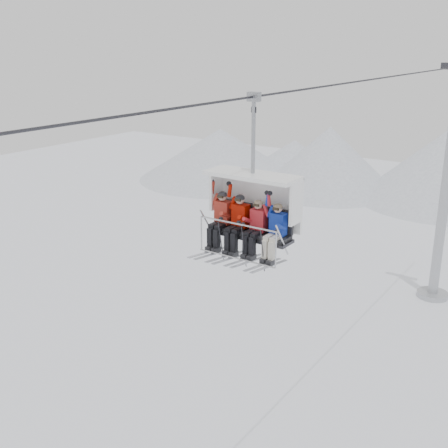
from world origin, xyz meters
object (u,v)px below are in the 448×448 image
Objects in this scene: lift_tower_right at (444,204)px; skier_far_left at (221,218)px; skier_far_right at (275,230)px; skier_center_right at (256,226)px; chairlift_carrier at (255,203)px; skier_center_left at (238,221)px.

lift_tower_right is 21.41m from skier_far_left.
skier_far_right is (1.62, -0.01, -0.03)m from skier_far_left.
skier_far_left is 1.00× the size of skier_center_right.
lift_tower_right is at bearing 92.15° from skier_far_right.
chairlift_carrier is 1.00m from skier_far_left.
lift_tower_right reaches higher than skier_far_left.
skier_center_left is at bearing 179.23° from skier_center_right.
skier_center_right is (0.54, -0.01, -0.02)m from skier_center_left.
lift_tower_right reaches higher than chairlift_carrier.
skier_center_left is (-0.30, -20.93, 4.43)m from lift_tower_right.
skier_far_left is 1.07m from skier_center_right.
chairlift_carrier is at bearing 127.48° from skier_center_right.
chairlift_carrier is 2.36× the size of skier_far_left.
lift_tower_right is 7.99× the size of skier_far_left.
skier_center_right is (1.07, -0.01, -0.02)m from skier_far_left.
lift_tower_right reaches higher than skier_center_left.
lift_tower_right is at bearing 87.72° from skier_far_left.
lift_tower_right is 21.40m from skier_center_left.
skier_center_left is at bearing -90.82° from lift_tower_right.
skier_center_right is at bearing 179.95° from skier_far_right.
chairlift_carrier is 2.36× the size of skier_center_left.
chairlift_carrier is 0.63m from skier_center_left.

